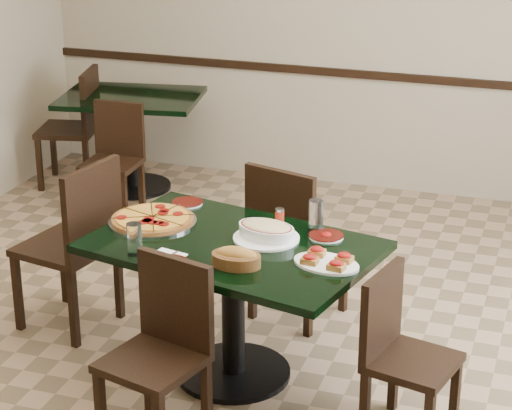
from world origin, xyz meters
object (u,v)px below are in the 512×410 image
(back_table, at_px, (132,124))
(lasagna_casserole, at_px, (266,231))
(chair_right, at_px, (399,347))
(pepperoni_pizza, at_px, (153,219))
(back_chair_left, at_px, (78,121))
(main_table, at_px, (233,276))
(chair_left, at_px, (78,237))
(bread_basket, at_px, (236,258))
(chair_near, at_px, (163,342))
(bruschetta_platter, at_px, (326,260))
(back_chair_near, at_px, (115,153))
(chair_far, at_px, (291,235))

(back_table, distance_m, lasagna_casserole, 2.97)
(back_table, height_order, chair_right, chair_right)
(pepperoni_pizza, bearing_deg, back_chair_left, 126.34)
(back_table, bearing_deg, main_table, -64.53)
(chair_left, bearing_deg, pepperoni_pizza, 90.15)
(main_table, distance_m, bread_basket, 0.35)
(chair_near, relative_size, chair_right, 1.08)
(back_chair_left, bearing_deg, main_table, 29.45)
(back_table, distance_m, bruschetta_platter, 3.36)
(main_table, bearing_deg, chair_near, -89.53)
(main_table, bearing_deg, bread_basket, -54.12)
(pepperoni_pizza, bearing_deg, chair_near, -63.28)
(main_table, relative_size, back_chair_near, 1.90)
(back_table, bearing_deg, chair_far, -53.59)
(chair_right, distance_m, back_chair_near, 3.30)
(main_table, xyz_separation_m, pepperoni_pizza, (-0.49, 0.13, 0.20))
(back_table, height_order, lasagna_casserole, lasagna_casserole)
(chair_right, distance_m, bruschetta_platter, 0.52)
(chair_near, height_order, bread_basket, chair_near)
(chair_left, height_order, bruschetta_platter, chair_left)
(chair_far, distance_m, chair_left, 1.18)
(back_chair_left, height_order, bread_basket, back_chair_left)
(main_table, distance_m, back_chair_left, 3.19)
(chair_near, xyz_separation_m, bruschetta_platter, (0.63, 0.49, 0.29))
(chair_near, distance_m, bread_basket, 0.52)
(chair_near, relative_size, back_chair_near, 1.07)
(back_chair_near, bearing_deg, back_chair_left, 139.00)
(chair_right, relative_size, back_chair_near, 0.99)
(back_chair_left, bearing_deg, chair_left, 15.50)
(chair_left, relative_size, back_chair_left, 1.07)
(lasagna_casserole, relative_size, bruschetta_platter, 0.91)
(pepperoni_pizza, bearing_deg, back_table, 117.84)
(pepperoni_pizza, distance_m, bread_basket, 0.70)
(back_table, xyz_separation_m, chair_far, (1.80, -1.73, 0.01))
(chair_near, bearing_deg, lasagna_casserole, 84.08)
(chair_far, xyz_separation_m, pepperoni_pizza, (-0.59, -0.56, 0.23))
(main_table, xyz_separation_m, bread_basket, (0.11, -0.25, 0.22))
(main_table, relative_size, pepperoni_pizza, 3.34)
(chair_far, bearing_deg, back_chair_near, -19.48)
(pepperoni_pizza, bearing_deg, chair_far, 43.53)
(main_table, xyz_separation_m, lasagna_casserole, (0.14, 0.10, 0.23))
(bread_basket, bearing_deg, main_table, 111.92)
(chair_left, xyz_separation_m, pepperoni_pizza, (0.50, -0.10, 0.21))
(chair_left, relative_size, lasagna_casserole, 2.92)
(chair_right, bearing_deg, chair_far, 54.73)
(main_table, bearing_deg, back_table, 137.51)
(chair_far, height_order, pepperoni_pizza, chair_far)
(back_chair_left, height_order, lasagna_casserole, back_chair_left)
(chair_near, xyz_separation_m, pepperoni_pizza, (-0.36, 0.72, 0.28))
(pepperoni_pizza, distance_m, bruschetta_platter, 1.02)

